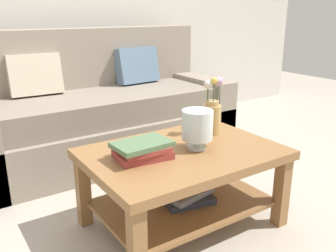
{
  "coord_description": "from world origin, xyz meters",
  "views": [
    {
      "loc": [
        -1.14,
        -1.93,
        1.21
      ],
      "look_at": [
        -0.02,
        -0.25,
        0.57
      ],
      "focal_mm": 39.16,
      "sensor_mm": 36.0,
      "label": 1
    }
  ],
  "objects": [
    {
      "name": "book_stack_main",
      "position": [
        -0.26,
        -0.37,
        0.51
      ],
      "size": [
        0.31,
        0.23,
        0.09
      ],
      "color": "#993833",
      "rests_on": "coffee_table"
    },
    {
      "name": "couch",
      "position": [
        0.06,
        0.89,
        0.36
      ],
      "size": [
        2.15,
        0.9,
        1.06
      ],
      "color": "gray",
      "rests_on": "ground"
    },
    {
      "name": "ground_plane",
      "position": [
        0.0,
        0.0,
        0.0
      ],
      "size": [
        10.0,
        10.0,
        0.0
      ],
      "primitive_type": "plane",
      "color": "#ADA393"
    },
    {
      "name": "flower_pitcher",
      "position": [
        0.3,
        -0.26,
        0.6
      ],
      "size": [
        0.13,
        0.12,
        0.36
      ],
      "color": "tan",
      "rests_on": "coffee_table"
    },
    {
      "name": "glass_hurricane_vase",
      "position": [
        0.06,
        -0.42,
        0.6
      ],
      "size": [
        0.17,
        0.17,
        0.22
      ],
      "color": "silver",
      "rests_on": "coffee_table"
    },
    {
      "name": "coffee_table",
      "position": [
        -0.02,
        -0.4,
        0.33
      ],
      "size": [
        1.06,
        0.75,
        0.47
      ],
      "color": "olive",
      "rests_on": "ground"
    }
  ]
}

